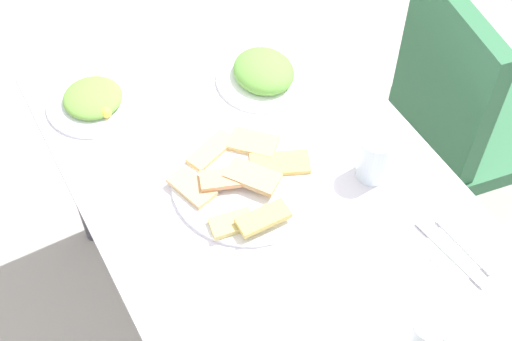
{
  "coord_description": "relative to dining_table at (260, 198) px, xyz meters",
  "views": [
    {
      "loc": [
        0.86,
        -0.49,
        2.03
      ],
      "look_at": [
        -0.0,
        -0.01,
        0.76
      ],
      "focal_mm": 50.65,
      "sensor_mm": 36.0,
      "label": 1
    }
  ],
  "objects": [
    {
      "name": "ground_plane",
      "position": [
        0.0,
        0.0,
        -0.65
      ],
      "size": [
        6.0,
        6.0,
        0.0
      ],
      "primitive_type": "plane",
      "color": "#ADA69D"
    },
    {
      "name": "dining_table",
      "position": [
        0.0,
        0.0,
        0.0
      ],
      "size": [
        1.21,
        0.78,
        0.73
      ],
      "color": "white",
      "rests_on": "ground_plane"
    },
    {
      "name": "dining_chair",
      "position": [
        -0.08,
        0.73,
        -0.15
      ],
      "size": [
        0.48,
        0.48,
        0.9
      ],
      "color": "#2F6A43",
      "rests_on": "ground_plane"
    },
    {
      "name": "pide_platter",
      "position": [
        -0.0,
        -0.04,
        0.09
      ],
      "size": [
        0.35,
        0.35,
        0.04
      ],
      "color": "white",
      "rests_on": "dining_table"
    },
    {
      "name": "salad_plate_greens",
      "position": [
        -0.39,
        -0.25,
        0.1
      ],
      "size": [
        0.23,
        0.23,
        0.04
      ],
      "color": "white",
      "rests_on": "dining_table"
    },
    {
      "name": "salad_plate_rice",
      "position": [
        -0.27,
        0.16,
        0.1
      ],
      "size": [
        0.24,
        0.24,
        0.07
      ],
      "color": "white",
      "rests_on": "dining_table"
    },
    {
      "name": "soda_can",
      "position": [
        0.51,
        0.06,
        0.14
      ],
      "size": [
        0.08,
        0.08,
        0.12
      ],
      "primitive_type": "cylinder",
      "rotation": [
        0.0,
        0.0,
        2.95
      ],
      "color": "silver",
      "rests_on": "dining_table"
    },
    {
      "name": "drinking_glass",
      "position": [
        0.11,
        0.22,
        0.14
      ],
      "size": [
        0.07,
        0.07,
        0.12
      ],
      "primitive_type": "cylinder",
      "color": "silver",
      "rests_on": "dining_table"
    },
    {
      "name": "paper_napkin",
      "position": [
        0.37,
        0.26,
        0.08
      ],
      "size": [
        0.14,
        0.14,
        0.0
      ],
      "primitive_type": "cube",
      "rotation": [
        0.0,
        0.0,
        0.2
      ],
      "color": "white",
      "rests_on": "dining_table"
    },
    {
      "name": "fork",
      "position": [
        0.37,
        0.25,
        0.09
      ],
      "size": [
        0.2,
        0.04,
        0.0
      ],
      "primitive_type": "cube",
      "rotation": [
        0.0,
        0.0,
        0.12
      ],
      "color": "silver",
      "rests_on": "paper_napkin"
    },
    {
      "name": "spoon",
      "position": [
        0.37,
        0.28,
        0.09
      ],
      "size": [
        0.16,
        0.03,
        0.0
      ],
      "primitive_type": "cube",
      "rotation": [
        0.0,
        0.0,
        0.09
      ],
      "color": "silver",
      "rests_on": "paper_napkin"
    }
  ]
}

